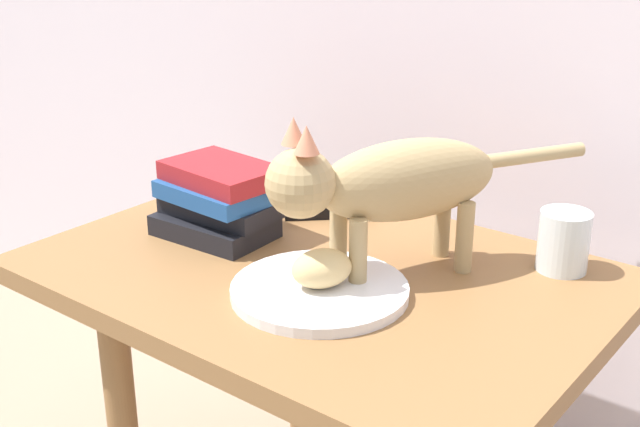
{
  "coord_description": "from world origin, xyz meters",
  "views": [
    {
      "loc": [
        0.64,
        -0.82,
        1.01
      ],
      "look_at": [
        0.0,
        0.0,
        0.61
      ],
      "focal_mm": 46.03,
      "sensor_mm": 36.0,
      "label": 1
    }
  ],
  "objects_px": {
    "plate": "(320,290)",
    "candle_jar": "(563,244)",
    "side_table": "(320,316)",
    "tv_remote": "(330,209)",
    "cat": "(387,183)",
    "bread_roll": "(322,268)",
    "book_stack": "(219,200)"
  },
  "relations": [
    {
      "from": "side_table",
      "to": "book_stack",
      "type": "xyz_separation_m",
      "value": [
        -0.19,
        -0.0,
        0.13
      ]
    },
    {
      "from": "cat",
      "to": "book_stack",
      "type": "bearing_deg",
      "value": -172.75
    },
    {
      "from": "cat",
      "to": "tv_remote",
      "type": "bearing_deg",
      "value": 145.43
    },
    {
      "from": "bread_roll",
      "to": "book_stack",
      "type": "relative_size",
      "value": 0.43
    },
    {
      "from": "side_table",
      "to": "book_stack",
      "type": "distance_m",
      "value": 0.23
    },
    {
      "from": "candle_jar",
      "to": "side_table",
      "type": "bearing_deg",
      "value": -143.53
    },
    {
      "from": "side_table",
      "to": "book_stack",
      "type": "height_order",
      "value": "book_stack"
    },
    {
      "from": "plate",
      "to": "tv_remote",
      "type": "relative_size",
      "value": 1.55
    },
    {
      "from": "cat",
      "to": "tv_remote",
      "type": "height_order",
      "value": "cat"
    },
    {
      "from": "plate",
      "to": "cat",
      "type": "bearing_deg",
      "value": 73.33
    },
    {
      "from": "bread_roll",
      "to": "tv_remote",
      "type": "relative_size",
      "value": 0.53
    },
    {
      "from": "candle_jar",
      "to": "tv_remote",
      "type": "relative_size",
      "value": 0.57
    },
    {
      "from": "bread_roll",
      "to": "candle_jar",
      "type": "height_order",
      "value": "candle_jar"
    },
    {
      "from": "cat",
      "to": "tv_remote",
      "type": "distance_m",
      "value": 0.27
    },
    {
      "from": "cat",
      "to": "book_stack",
      "type": "distance_m",
      "value": 0.29
    },
    {
      "from": "tv_remote",
      "to": "bread_roll",
      "type": "bearing_deg",
      "value": -98.92
    },
    {
      "from": "plate",
      "to": "tv_remote",
      "type": "distance_m",
      "value": 0.29
    },
    {
      "from": "cat",
      "to": "plate",
      "type": "bearing_deg",
      "value": -106.67
    },
    {
      "from": "plate",
      "to": "book_stack",
      "type": "distance_m",
      "value": 0.26
    },
    {
      "from": "side_table",
      "to": "cat",
      "type": "height_order",
      "value": "cat"
    },
    {
      "from": "plate",
      "to": "candle_jar",
      "type": "bearing_deg",
      "value": 51.23
    },
    {
      "from": "side_table",
      "to": "plate",
      "type": "height_order",
      "value": "plate"
    },
    {
      "from": "side_table",
      "to": "tv_remote",
      "type": "distance_m",
      "value": 0.22
    },
    {
      "from": "bread_roll",
      "to": "candle_jar",
      "type": "xyz_separation_m",
      "value": [
        0.21,
        0.27,
        -0.0
      ]
    },
    {
      "from": "tv_remote",
      "to": "book_stack",
      "type": "bearing_deg",
      "value": -159.79
    },
    {
      "from": "plate",
      "to": "tv_remote",
      "type": "height_order",
      "value": "tv_remote"
    },
    {
      "from": "book_stack",
      "to": "candle_jar",
      "type": "relative_size",
      "value": 2.16
    },
    {
      "from": "cat",
      "to": "candle_jar",
      "type": "xyz_separation_m",
      "value": [
        0.18,
        0.16,
        -0.09
      ]
    },
    {
      "from": "candle_jar",
      "to": "tv_remote",
      "type": "distance_m",
      "value": 0.38
    },
    {
      "from": "bread_roll",
      "to": "tv_remote",
      "type": "distance_m",
      "value": 0.29
    },
    {
      "from": "side_table",
      "to": "book_stack",
      "type": "relative_size",
      "value": 4.27
    },
    {
      "from": "plate",
      "to": "candle_jar",
      "type": "distance_m",
      "value": 0.34
    }
  ]
}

